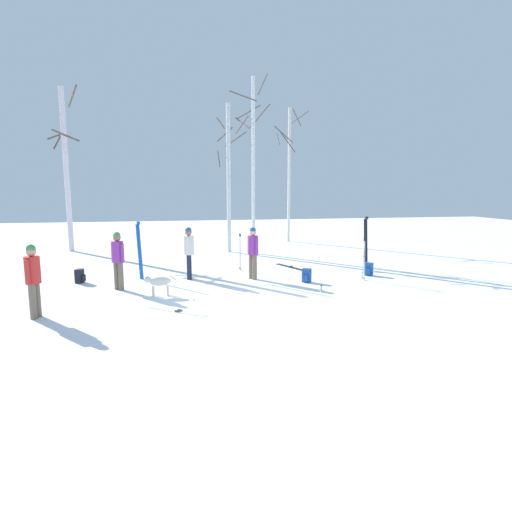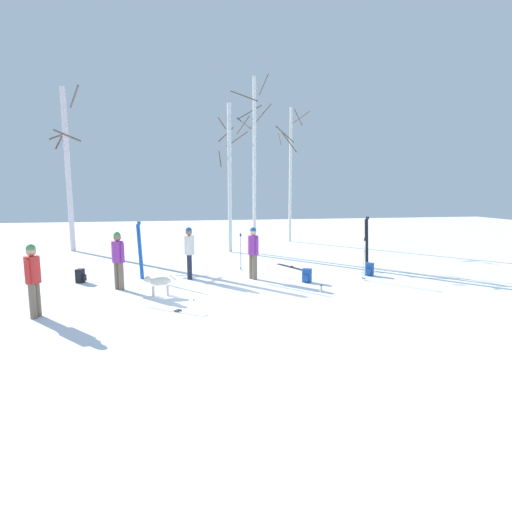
{
  "view_description": "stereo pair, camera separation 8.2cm",
  "coord_description": "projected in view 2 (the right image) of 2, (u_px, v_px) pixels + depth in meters",
  "views": [
    {
      "loc": [
        -1.84,
        -10.46,
        2.96
      ],
      "look_at": [
        0.58,
        1.73,
        1.0
      ],
      "focal_mm": 30.12,
      "sensor_mm": 36.0,
      "label": 1
    },
    {
      "loc": [
        -1.76,
        -10.47,
        2.96
      ],
      "look_at": [
        0.58,
        1.73,
        1.0
      ],
      "focal_mm": 30.12,
      "sensor_mm": 36.0,
      "label": 2
    }
  ],
  "objects": [
    {
      "name": "birch_tree_0",
      "position": [
        68.0,
        168.0,
        19.96
      ],
      "size": [
        1.45,
        1.5,
        7.6
      ],
      "color": "silver",
      "rests_on": "ground_plane"
    },
    {
      "name": "dog",
      "position": [
        159.0,
        282.0,
        11.92
      ],
      "size": [
        0.9,
        0.24,
        0.57
      ],
      "color": "beige",
      "rests_on": "ground_plane"
    },
    {
      "name": "ski_pair_planted_0",
      "position": [
        140.0,
        251.0,
        14.05
      ],
      "size": [
        0.2,
        0.1,
        1.9
      ],
      "color": "blue",
      "rests_on": "ground_plane"
    },
    {
      "name": "person_1",
      "position": [
        189.0,
        250.0,
        14.06
      ],
      "size": [
        0.34,
        0.52,
        1.72
      ],
      "color": "#1E2338",
      "rests_on": "ground_plane"
    },
    {
      "name": "backpack_2",
      "position": [
        307.0,
        276.0,
        13.66
      ],
      "size": [
        0.34,
        0.34,
        0.44
      ],
      "color": "#1E4C99",
      "rests_on": "ground_plane"
    },
    {
      "name": "person_0",
      "position": [
        253.0,
        250.0,
        14.03
      ],
      "size": [
        0.34,
        0.48,
        1.72
      ],
      "color": "#72604C",
      "rests_on": "ground_plane"
    },
    {
      "name": "ski_poles_1",
      "position": [
        241.0,
        251.0,
        15.57
      ],
      "size": [
        0.07,
        0.25,
        1.35
      ],
      "color": "#B2B2BC",
      "rests_on": "ground_plane"
    },
    {
      "name": "birch_tree_2",
      "position": [
        254.0,
        162.0,
        19.2
      ],
      "size": [
        1.86,
        1.86,
        7.84
      ],
      "color": "white",
      "rests_on": "ground_plane"
    },
    {
      "name": "birch_tree_3",
      "position": [
        290.0,
        171.0,
        23.64
      ],
      "size": [
        1.85,
        1.84,
        7.28
      ],
      "color": "silver",
      "rests_on": "ground_plane"
    },
    {
      "name": "ski_pair_lying_1",
      "position": [
        292.0,
        267.0,
        16.25
      ],
      "size": [
        0.8,
        1.71,
        0.05
      ],
      "color": "black",
      "rests_on": "ground_plane"
    },
    {
      "name": "ski_pair_planted_1",
      "position": [
        367.0,
        242.0,
        16.22
      ],
      "size": [
        0.2,
        0.09,
        1.92
      ],
      "color": "black",
      "rests_on": "ground_plane"
    },
    {
      "name": "ski_poles_0",
      "position": [
        365.0,
        258.0,
        13.85
      ],
      "size": [
        0.07,
        0.2,
        1.39
      ],
      "color": "#B2B2BC",
      "rests_on": "ground_plane"
    },
    {
      "name": "backpack_1",
      "position": [
        369.0,
        269.0,
        14.72
      ],
      "size": [
        0.34,
        0.34,
        0.44
      ],
      "color": "#1E4C99",
      "rests_on": "ground_plane"
    },
    {
      "name": "ground_plane",
      "position": [
        246.0,
        306.0,
        10.95
      ],
      "size": [
        60.0,
        60.0,
        0.0
      ],
      "primitive_type": "plane",
      "color": "white"
    },
    {
      "name": "person_3",
      "position": [
        33.0,
        276.0,
        9.81
      ],
      "size": [
        0.34,
        0.51,
        1.72
      ],
      "color": "#72604C",
      "rests_on": "ground_plane"
    },
    {
      "name": "backpack_0",
      "position": [
        80.0,
        276.0,
        13.6
      ],
      "size": [
        0.33,
        0.3,
        0.44
      ],
      "color": "black",
      "rests_on": "ground_plane"
    },
    {
      "name": "water_bottle_0",
      "position": [
        321.0,
        289.0,
        12.34
      ],
      "size": [
        0.07,
        0.07,
        0.22
      ],
      "color": "silver",
      "rests_on": "ground_plane"
    },
    {
      "name": "birch_tree_1",
      "position": [
        230.0,
        175.0,
        19.74
      ],
      "size": [
        1.38,
        1.38,
        6.75
      ],
      "color": "silver",
      "rests_on": "ground_plane"
    },
    {
      "name": "ski_pair_lying_0",
      "position": [
        176.0,
        311.0,
        10.43
      ],
      "size": [
        1.46,
        1.2,
        0.05
      ],
      "color": "white",
      "rests_on": "ground_plane"
    },
    {
      "name": "person_2",
      "position": [
        118.0,
        257.0,
        12.56
      ],
      "size": [
        0.4,
        0.39,
        1.72
      ],
      "color": "#72604C",
      "rests_on": "ground_plane"
    }
  ]
}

